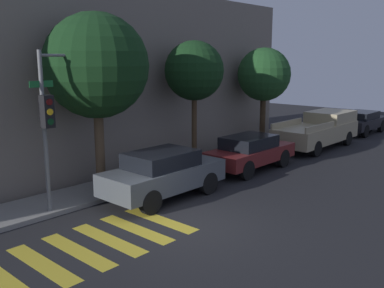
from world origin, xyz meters
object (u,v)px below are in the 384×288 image
at_px(traffic_light_pole, 60,103).
at_px(tree_near_corner, 96,66).
at_px(tree_far_end, 264,75).
at_px(sedan_near_corner, 163,173).
at_px(sedan_far_end, 361,121).
at_px(pickup_truck, 319,130).
at_px(sedan_middle, 250,151).
at_px(tree_midblock, 194,71).

distance_m(traffic_light_pole, tree_near_corner, 2.16).
bearing_deg(traffic_light_pole, tree_far_end, 3.46).
height_order(sedan_near_corner, sedan_far_end, sedan_near_corner).
relative_size(sedan_near_corner, pickup_truck, 0.74).
distance_m(sedan_middle, tree_midblock, 3.95).
relative_size(sedan_near_corner, sedan_middle, 1.00).
bearing_deg(sedan_near_corner, pickup_truck, 0.00).
height_order(traffic_light_pole, sedan_middle, traffic_light_pole).
height_order(sedan_near_corner, tree_midblock, tree_midblock).
relative_size(sedan_far_end, tree_midblock, 0.83).
bearing_deg(tree_far_end, traffic_light_pole, -176.54).
height_order(sedan_near_corner, sedan_middle, sedan_near_corner).
bearing_deg(tree_midblock, sedan_middle, -58.73).
distance_m(sedan_near_corner, pickup_truck, 11.07).
bearing_deg(sedan_near_corner, tree_near_corner, 117.28).
height_order(traffic_light_pole, tree_far_end, tree_far_end).
bearing_deg(pickup_truck, traffic_light_pole, 174.78).
relative_size(sedan_middle, tree_far_end, 0.85).
height_order(pickup_truck, tree_near_corner, tree_near_corner).
relative_size(traffic_light_pole, sedan_far_end, 1.09).
relative_size(tree_midblock, tree_far_end, 1.04).
bearing_deg(traffic_light_pole, tree_midblock, 6.17).
distance_m(sedan_middle, tree_far_end, 5.28).
height_order(sedan_far_end, tree_midblock, tree_midblock).
xyz_separation_m(traffic_light_pole, sedan_near_corner, (2.80, -1.27, -2.41)).
height_order(sedan_far_end, tree_far_end, tree_far_end).
distance_m(sedan_far_end, tree_far_end, 8.66).
bearing_deg(pickup_truck, tree_near_corner, 170.74).
height_order(tree_near_corner, tree_far_end, tree_near_corner).
xyz_separation_m(pickup_truck, tree_midblock, (-7.37, 1.97, 3.06)).
relative_size(sedan_near_corner, tree_near_corner, 0.71).
bearing_deg(pickup_truck, sedan_middle, -180.00).
bearing_deg(sedan_middle, sedan_far_end, 0.00).
xyz_separation_m(sedan_near_corner, tree_far_end, (8.82, 1.97, 2.85)).
bearing_deg(tree_midblock, tree_near_corner, 180.00).
distance_m(sedan_near_corner, tree_midblock, 5.23).
xyz_separation_m(sedan_middle, sedan_far_end, (11.83, 0.00, -0.03)).
bearing_deg(sedan_middle, pickup_truck, 0.00).
relative_size(sedan_near_corner, tree_far_end, 0.84).
height_order(tree_near_corner, tree_midblock, tree_near_corner).
height_order(pickup_truck, tree_far_end, tree_far_end).
bearing_deg(tree_far_end, sedan_near_corner, -167.42).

